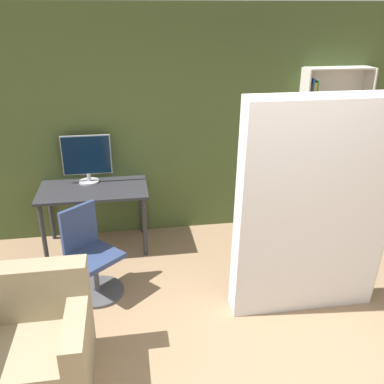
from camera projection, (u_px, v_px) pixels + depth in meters
wall_back at (209, 124)px, 5.13m from camera, size 8.00×0.06×2.70m
desk at (94, 197)px, 4.87m from camera, size 1.22×0.68×0.75m
monitor at (87, 158)px, 4.89m from camera, size 0.56×0.23×0.56m
office_chair at (91, 261)px, 4.17m from camera, size 0.62×0.62×0.90m
bookshelf at (319, 158)px, 5.39m from camera, size 0.82×0.27×1.99m
mattress_near at (314, 211)px, 3.68m from camera, size 1.36×0.37×2.03m
armchair at (32, 343)px, 3.19m from camera, size 0.85×0.80×0.85m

